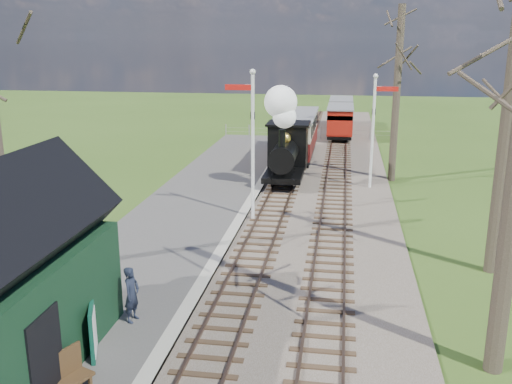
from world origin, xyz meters
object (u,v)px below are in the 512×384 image
locomotive (285,141)px  bench (54,380)px  semaphore_far (375,123)px  person (132,294)px  red_carriage_a (340,121)px  sign_board (93,332)px  red_carriage_b (341,112)px  coach (296,134)px  semaphore_near (251,135)px

locomotive → bench: locomotive is taller
semaphore_far → person: (-6.76, -15.35, -2.40)m
locomotive → red_carriage_a: locomotive is taller
sign_board → red_carriage_b: bearing=81.9°
red_carriage_a → red_carriage_b: 5.50m
semaphore_far → person: semaphore_far is taller
sign_board → bench: (-0.12, -1.64, -0.20)m
coach → semaphore_near: bearing=-93.6°
bench → coach: bearing=83.7°
red_carriage_b → bench: (-5.38, -38.46, -0.77)m
semaphore_near → red_carriage_a: 20.57m
bench → person: person is taller
locomotive → red_carriage_a: 14.26m
semaphore_near → bench: bearing=-98.9°
locomotive → sign_board: bearing=-98.7°
coach → sign_board: bearing=-96.5°
semaphore_far → red_carriage_a: (-1.77, 14.17, -1.96)m
semaphore_near → sign_board: (-1.89, -11.16, -2.80)m
red_carriage_a → bench: 33.40m
coach → person: coach is taller
red_carriage_a → semaphore_far: bearing=-82.9°
semaphore_far → red_carriage_b: 19.84m
locomotive → coach: 6.10m
red_carriage_a → person: red_carriage_a is taller
locomotive → red_carriage_b: bearing=82.4°
red_carriage_b → red_carriage_a: bearing=-90.0°
semaphore_near → person: 9.86m
red_carriage_b → coach: bearing=-101.0°
sign_board → red_carriage_a: bearing=80.5°
person → sign_board: bearing=-178.4°
coach → red_carriage_a: bearing=71.8°
locomotive → red_carriage_b: locomotive is taller
coach → red_carriage_b: coach is taller
semaphore_far → red_carriage_a: semaphore_far is taller
coach → red_carriage_a: 8.34m
semaphore_near → red_carriage_a: semaphore_near is taller
person → red_carriage_b: bearing=1.9°
semaphore_near → person: bearing=-99.8°
coach → person: 21.75m
locomotive → person: 15.77m
locomotive → bench: (-2.77, -18.97, -1.68)m
semaphore_far → red_carriage_a: 14.41m
red_carriage_a → locomotive: bearing=-100.6°
red_carriage_a → bench: red_carriage_a is taller
coach → sign_board: size_ratio=6.47×
semaphore_far → red_carriage_a: size_ratio=1.22×
semaphore_near → locomotive: 6.36m
red_carriage_a → red_carriage_b: bearing=90.0°
locomotive → person: (-2.38, -15.53, -1.35)m
sign_board → person: bearing=81.6°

